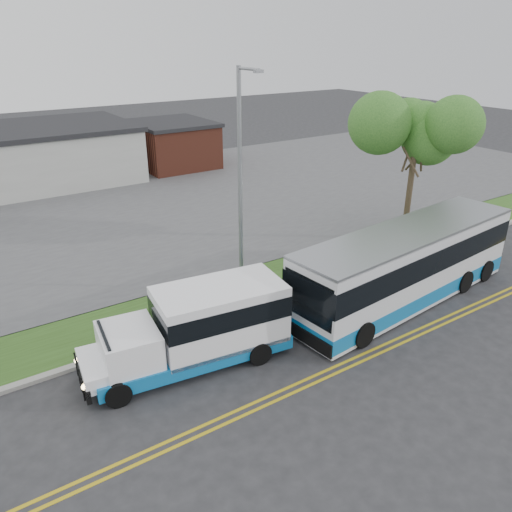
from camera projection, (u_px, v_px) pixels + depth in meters
ground at (214, 339)px, 19.03m from camera, size 140.00×140.00×0.00m
lane_line_north at (272, 395)px, 16.10m from camera, size 70.00×0.12×0.01m
lane_line_south at (278, 400)px, 15.87m from camera, size 70.00×0.12×0.01m
curb at (200, 325)px, 19.84m from camera, size 80.00×0.30×0.15m
verge at (181, 307)px, 21.22m from camera, size 80.00×3.30×0.10m
parking_lot at (84, 215)px, 31.95m from camera, size 80.00×25.00×0.10m
brick_wing at (173, 144)px, 43.34m from camera, size 6.30×7.30×3.90m
tree_east at (418, 128)px, 25.87m from camera, size 5.20×5.20×8.33m
streetlight_near at (241, 179)px, 20.50m from camera, size 0.35×1.53×9.50m
shuttle_bus at (201, 324)px, 17.24m from camera, size 7.43×3.20×2.76m
transit_bus at (406, 265)px, 21.24m from camera, size 12.01×3.76×3.28m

